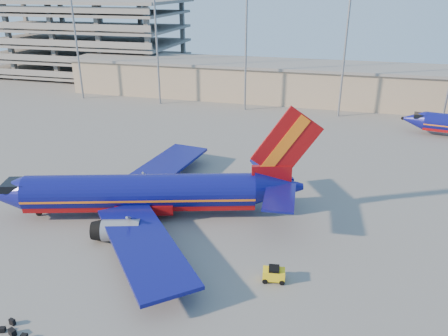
{
  "coord_description": "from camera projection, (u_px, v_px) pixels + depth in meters",
  "views": [
    {
      "loc": [
        14.75,
        -45.48,
        25.62
      ],
      "look_at": [
        1.56,
        3.8,
        4.0
      ],
      "focal_mm": 35.0,
      "sensor_mm": 36.0,
      "label": 1
    }
  ],
  "objects": [
    {
      "name": "terminal_building",
      "position": [
        319.0,
        83.0,
        101.48
      ],
      "size": [
        122.0,
        16.0,
        8.5
      ],
      "color": "gray",
      "rests_on": "ground"
    },
    {
      "name": "parking_garage",
      "position": [
        79.0,
        34.0,
        130.0
      ],
      "size": [
        62.0,
        32.0,
        21.4
      ],
      "color": "slate",
      "rests_on": "ground"
    },
    {
      "name": "light_mast_row",
      "position": [
        295.0,
        27.0,
        86.83
      ],
      "size": [
        101.6,
        1.6,
        28.65
      ],
      "color": "gray",
      "rests_on": "ground"
    },
    {
      "name": "baggage_tug",
      "position": [
        274.0,
        274.0,
        40.48
      ],
      "size": [
        2.22,
        1.52,
        1.49
      ],
      "rotation": [
        0.0,
        0.0,
        0.14
      ],
      "color": "yellow",
      "rests_on": "ground"
    },
    {
      "name": "luggage_pile",
      "position": [
        9.0,
        335.0,
        34.16
      ],
      "size": [
        3.89,
        3.03,
        0.53
      ],
      "color": "black",
      "rests_on": "ground"
    },
    {
      "name": "aircraft_main",
      "position": [
        149.0,
        193.0,
        51.45
      ],
      "size": [
        38.16,
        36.15,
        13.27
      ],
      "rotation": [
        0.0,
        0.0,
        0.29
      ],
      "color": "navy",
      "rests_on": "ground"
    },
    {
      "name": "ground",
      "position": [
        204.0,
        208.0,
        53.96
      ],
      "size": [
        220.0,
        220.0,
        0.0
      ],
      "primitive_type": "plane",
      "color": "slate",
      "rests_on": "ground"
    }
  ]
}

